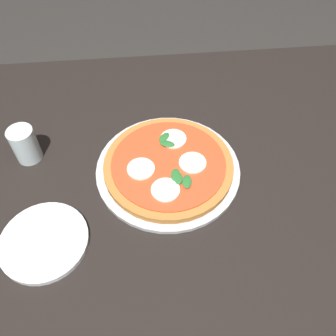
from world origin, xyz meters
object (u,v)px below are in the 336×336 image
Objects in this scene: dining_table at (155,202)px; glass_cup at (25,145)px; serving_tray at (168,169)px; pizza at (168,165)px; plate_white at (44,241)px.

dining_table is 0.38m from glass_cup.
serving_tray is 0.02m from pizza.
pizza is at bearing 30.76° from plate_white.
serving_tray is 1.12× the size of pizza.
pizza is at bearing -13.07° from glass_cup.
dining_table is 7.20× the size of plate_white.
dining_table is 3.84× the size of serving_tray.
pizza is 0.38m from glass_cup.
plate_white is 2.04× the size of glass_cup.
glass_cup is (-0.33, 0.12, 0.14)m from dining_table.
serving_tray is 1.87× the size of plate_white.
dining_table is 0.12m from pizza.
serving_tray is at bearing -12.91° from glass_cup.
glass_cup is (-0.37, 0.08, 0.04)m from serving_tray.
pizza is (0.00, -0.00, 0.02)m from serving_tray.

